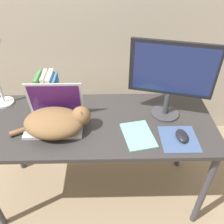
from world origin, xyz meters
TOP-DOWN VIEW (x-y plane):
  - desk at (0.00, 0.31)m, footprint 1.50×0.62m
  - laptop at (-0.25, 0.30)m, footprint 0.34×0.24m
  - cat at (-0.23, 0.23)m, footprint 0.48×0.29m
  - external_monitor at (0.45, 0.38)m, footprint 0.49×0.18m
  - mousepad at (0.49, 0.14)m, footprint 0.21×0.22m
  - computer_mouse at (0.50, 0.15)m, footprint 0.07×0.11m
  - book_row at (-0.32, 0.52)m, footprint 0.13×0.16m
  - notepad at (0.25, 0.18)m, footprint 0.21×0.26m

SIDE VIEW (x-z plane):
  - desk at x=0.00m, z-range 0.29..1.04m
  - mousepad at x=0.49m, z-range 0.75..0.75m
  - notepad at x=0.25m, z-range 0.75..0.76m
  - computer_mouse at x=0.50m, z-range 0.75..0.78m
  - laptop at x=-0.25m, z-range 0.67..0.92m
  - cat at x=-0.23m, z-range 0.74..0.90m
  - book_row at x=-0.32m, z-range 0.74..0.97m
  - external_monitor at x=0.45m, z-range 0.79..1.28m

